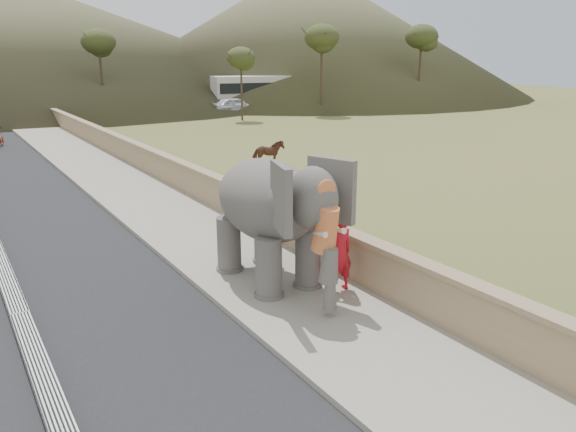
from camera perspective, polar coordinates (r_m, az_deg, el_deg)
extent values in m
plane|color=olive|center=(13.15, -3.12, -6.21)|extent=(160.00, 160.00, 0.00)
cube|color=#9E9687|center=(22.04, -15.87, 2.59)|extent=(3.00, 120.00, 0.15)
cube|color=tan|center=(22.44, -11.93, 4.33)|extent=(0.30, 120.00, 1.10)
imported|color=brown|center=(25.99, -2.03, 6.37)|extent=(1.54, 0.98, 1.20)
imported|color=silver|center=(49.85, -5.39, 11.11)|extent=(4.28, 1.84, 1.44)
cube|color=beige|center=(53.60, -1.70, 12.41)|extent=(11.27, 4.39, 3.10)
cube|color=orange|center=(57.68, 7.62, 12.54)|extent=(11.22, 3.80, 3.10)
cone|color=brown|center=(75.42, 1.75, 18.37)|extent=(56.00, 56.00, 16.00)
cone|color=brown|center=(81.43, -25.46, 16.02)|extent=(80.00, 80.00, 14.00)
imported|color=red|center=(11.83, 5.26, -3.70)|extent=(0.62, 0.41, 1.69)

